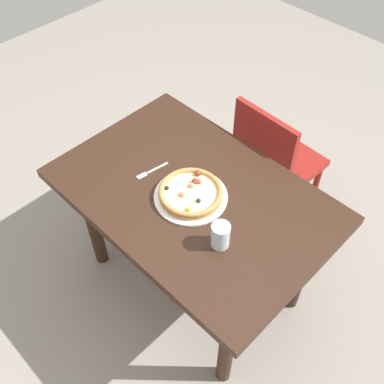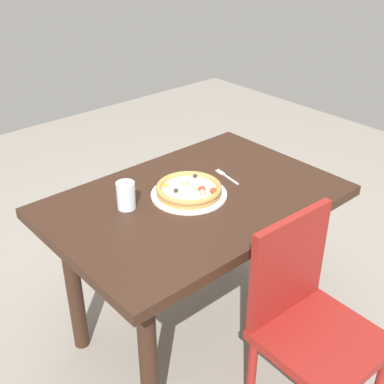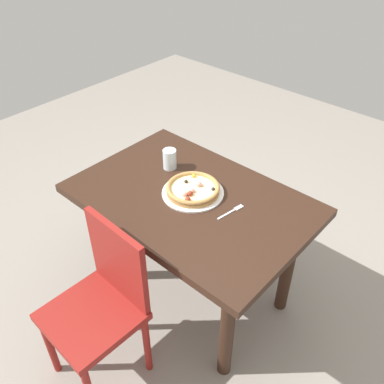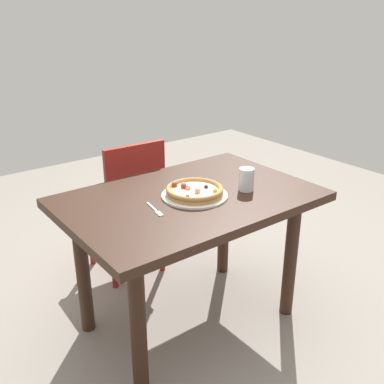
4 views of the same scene
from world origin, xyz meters
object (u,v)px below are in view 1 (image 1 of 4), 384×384
Objects in this scene: chair_near at (273,162)px; fork at (150,172)px; dining_table at (193,208)px; pizza at (191,193)px; drinking_glass at (220,235)px; plate at (191,197)px.

fork is at bearing -106.52° from chair_near.
dining_table is 0.14m from pizza.
chair_near reaches higher than pizza.
dining_table is 4.37× the size of pizza.
drinking_glass is at bearing 160.12° from pizza.
chair_near is at bearing -88.84° from pizza.
plate is at bearing 123.41° from pizza.
pizza is at bearing 112.91° from dining_table.
pizza is 1.69× the size of fork.
drinking_glass is at bearing 91.61° from fork.
plate is 0.28m from drinking_glass.
dining_table is 7.41× the size of fork.
plate is 0.03m from pizza.
dining_table is at bearing -23.87° from drinking_glass.
plate is 0.24m from fork.
plate is 2.81× the size of drinking_glass.
pizza is 2.44× the size of drinking_glass.
pizza reaches higher than plate.
chair_near reaches higher than plate.
pizza is at bearing 105.25° from fork.
plate is at bearing 113.31° from dining_table.
drinking_glass is at bearing -67.95° from chair_near.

